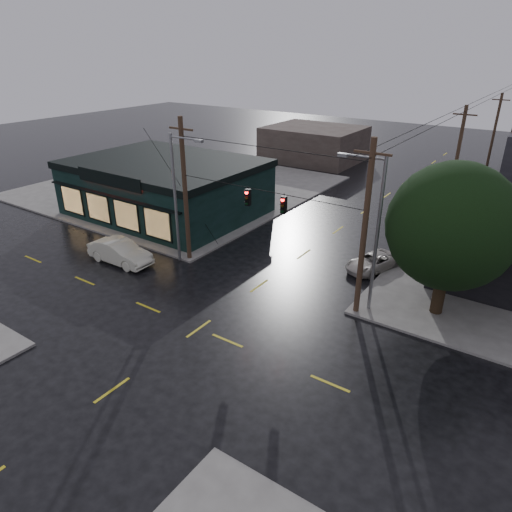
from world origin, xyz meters
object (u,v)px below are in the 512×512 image
Objects in this scene: corner_tree at (452,227)px; utility_pole_ne at (356,312)px; utility_pole_nw at (190,259)px; sedan_cream at (120,252)px; suv_silver at (373,262)px.

utility_pole_ne is (-3.90, -2.50, -5.45)m from corner_tree.
utility_pole_nw is 2.00× the size of sedan_cream.
suv_silver is at bearing 146.78° from corner_tree.
utility_pole_ne is at bearing -147.30° from corner_tree.
corner_tree is 0.87× the size of utility_pole_nw.
utility_pole_ne is 6.09m from suv_silver.
corner_tree reaches higher than sedan_cream.
suv_silver is (11.68, 5.91, 0.59)m from utility_pole_nw.
utility_pole_nw is 2.39× the size of suv_silver.
utility_pole_ne is at bearing -80.60° from sedan_cream.
corner_tree is at bearing -75.98° from sedan_cream.
sedan_cream reaches higher than suv_silver.
sedan_cream is (-3.69, -3.21, 0.84)m from utility_pole_nw.
utility_pole_nw is 1.00× the size of utility_pole_ne.
utility_pole_nw reaches higher than suv_silver.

